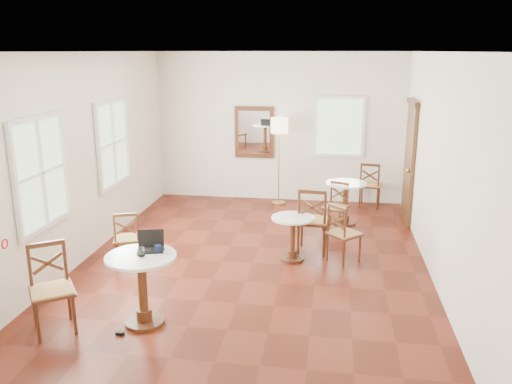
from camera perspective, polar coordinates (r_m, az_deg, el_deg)
ground at (r=7.79m, az=-0.32°, el=-7.69°), size 7.00×7.00×0.00m
room_shell at (r=7.55m, az=-0.49°, el=6.50°), size 5.02×7.02×3.01m
cafe_table_near at (r=6.10m, az=-12.20°, el=-9.48°), size 0.79×0.79×0.83m
cafe_table_mid at (r=7.79m, az=3.97°, el=-4.49°), size 0.63×0.63×0.67m
cafe_table_back at (r=9.50m, az=9.64°, el=-0.68°), size 0.72×0.72×0.76m
chair_near_a at (r=7.80m, az=-13.78°, el=-4.89°), size 0.49×0.49×0.83m
chair_near_b at (r=6.27m, az=-21.25°, el=-9.75°), size 0.63×0.63×0.98m
chair_mid_a at (r=8.07m, az=6.16°, el=-3.07°), size 0.51×0.51×1.03m
chair_mid_b at (r=7.79m, az=9.39°, el=-4.44°), size 0.58×0.58×0.88m
chair_back_a at (r=10.64m, az=12.23°, el=0.77°), size 0.48×0.48×0.90m
chair_back_b at (r=9.21m, az=8.63°, el=-1.55°), size 0.50×0.50×0.82m
floor_lamp at (r=10.42m, az=2.54°, el=6.57°), size 0.34×0.34×1.74m
laptop at (r=6.11m, az=-11.32°, el=-5.64°), size 0.34×0.31×0.21m
mouse at (r=5.93m, az=-12.33°, el=-6.69°), size 0.11×0.08×0.04m
navy_mug at (r=6.00m, az=-10.52°, el=-6.06°), size 0.11×0.07×0.09m
water_glass at (r=5.93m, az=-12.31°, el=-6.31°), size 0.07×0.07×0.11m
power_adapter at (r=6.16m, az=-14.51°, el=-14.57°), size 0.09×0.05×0.04m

